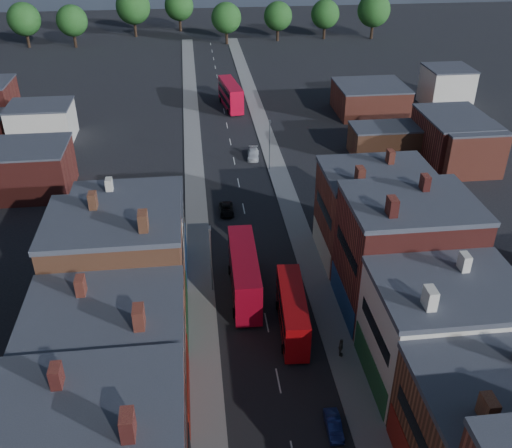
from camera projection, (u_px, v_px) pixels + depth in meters
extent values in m
cube|color=gray|center=(196.00, 204.00, 79.55)|extent=(3.00, 200.00, 0.12)
cube|color=gray|center=(288.00, 199.00, 80.84)|extent=(3.00, 200.00, 0.12)
cylinder|color=slate|center=(211.00, 260.00, 60.58)|extent=(0.16, 0.16, 8.00)
cube|color=slate|center=(210.00, 228.00, 58.54)|extent=(0.25, 0.70, 0.25)
cylinder|color=slate|center=(270.00, 146.00, 87.25)|extent=(0.16, 0.16, 8.00)
cube|color=slate|center=(270.00, 121.00, 85.21)|extent=(0.25, 0.70, 0.25)
cube|color=#A9091F|center=(244.00, 273.00, 60.72)|extent=(2.91, 11.99, 4.78)
cube|color=black|center=(244.00, 280.00, 61.19)|extent=(2.96, 11.03, 0.98)
cube|color=black|center=(244.00, 264.00, 60.14)|extent=(2.96, 11.03, 0.98)
cylinder|color=black|center=(234.00, 313.00, 58.47)|extent=(0.34, 1.09, 1.09)
cylinder|color=black|center=(261.00, 311.00, 58.70)|extent=(0.34, 1.09, 1.09)
cylinder|color=black|center=(230.00, 270.00, 65.01)|extent=(0.34, 1.09, 1.09)
cylinder|color=black|center=(253.00, 269.00, 65.24)|extent=(0.34, 1.09, 1.09)
cube|color=#BA0A0E|center=(292.00, 311.00, 55.89)|extent=(3.01, 10.36, 4.09)
cube|color=black|center=(292.00, 317.00, 56.29)|extent=(3.01, 9.54, 0.84)
cube|color=black|center=(293.00, 303.00, 55.39)|extent=(3.01, 9.54, 0.84)
cylinder|color=black|center=(283.00, 349.00, 54.00)|extent=(0.34, 0.95, 0.93)
cylinder|color=black|center=(307.00, 348.00, 54.10)|extent=(0.34, 0.95, 0.93)
cylinder|color=black|center=(278.00, 306.00, 59.62)|extent=(0.34, 0.95, 0.93)
cylinder|color=black|center=(300.00, 305.00, 59.72)|extent=(0.34, 0.95, 0.93)
cube|color=#BC0822|center=(231.00, 94.00, 113.01)|extent=(4.25, 11.99, 4.69)
cube|color=black|center=(231.00, 99.00, 113.47)|extent=(4.18, 11.07, 0.96)
cube|color=black|center=(230.00, 89.00, 112.44)|extent=(4.18, 11.07, 0.96)
cylinder|color=black|center=(228.00, 112.00, 110.71)|extent=(0.46, 1.10, 1.07)
cylinder|color=black|center=(242.00, 111.00, 111.28)|extent=(0.46, 1.10, 1.07)
cylinder|color=black|center=(221.00, 100.00, 116.96)|extent=(0.46, 1.10, 1.07)
cylinder|color=black|center=(233.00, 99.00, 117.54)|extent=(0.46, 1.10, 1.07)
imported|color=navy|center=(334.00, 425.00, 46.27)|extent=(1.28, 3.39, 1.11)
imported|color=black|center=(226.00, 209.00, 77.21)|extent=(1.91, 4.08, 1.13)
imported|color=white|center=(253.00, 154.00, 92.91)|extent=(2.34, 4.65, 1.30)
imported|color=#57534A|center=(341.00, 347.00, 53.35)|extent=(0.91, 1.24, 1.92)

